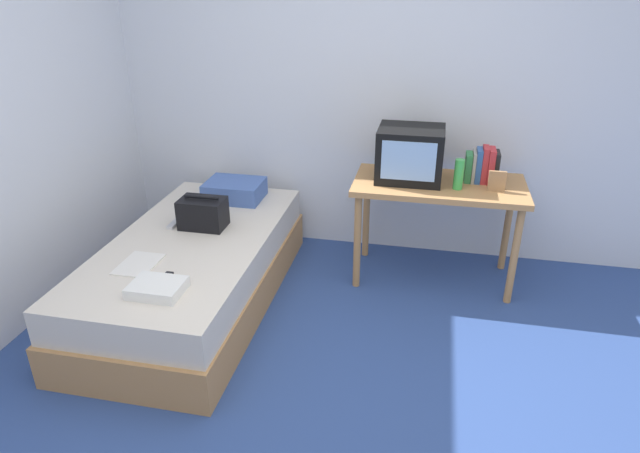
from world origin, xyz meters
The scene contains 14 objects.
ground_plane centered at (0.00, 0.00, 0.00)m, with size 8.00×8.00×0.00m, color #2D4784.
wall_back centered at (0.00, 2.00, 1.30)m, with size 5.20×0.10×2.60m, color silver.
bed centered at (-1.02, 0.85, 0.23)m, with size 1.00×2.00×0.48m.
desk centered at (0.53, 1.51, 0.64)m, with size 1.16×0.60×0.74m.
tv centered at (0.32, 1.54, 0.92)m, with size 0.44×0.39×0.36m.
water_bottle centered at (0.65, 1.42, 0.84)m, with size 0.06×0.06×0.20m, color green.
book_row centered at (0.80, 1.59, 0.85)m, with size 0.22×0.16×0.25m.
picture_frame centered at (0.89, 1.43, 0.81)m, with size 0.11×0.02×0.14m, color #9E754C.
pillow centered at (-0.97, 1.56, 0.54)m, with size 0.42×0.33×0.14m, color #4766AD.
handbag centered at (-1.00, 1.03, 0.58)m, with size 0.30×0.20×0.22m.
magazine centered at (-1.18, 0.46, 0.48)m, with size 0.21×0.29×0.01m, color white.
remote_dark centered at (-0.94, 0.31, 0.49)m, with size 0.04×0.16×0.02m, color black.
remote_silver centered at (-1.21, 1.01, 0.49)m, with size 0.04×0.14×0.02m, color #B7B7BC.
folded_towel centered at (-0.92, 0.19, 0.51)m, with size 0.28×0.22×0.06m, color white.
Camera 1 is at (0.46, -2.11, 2.06)m, focal length 30.93 mm.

